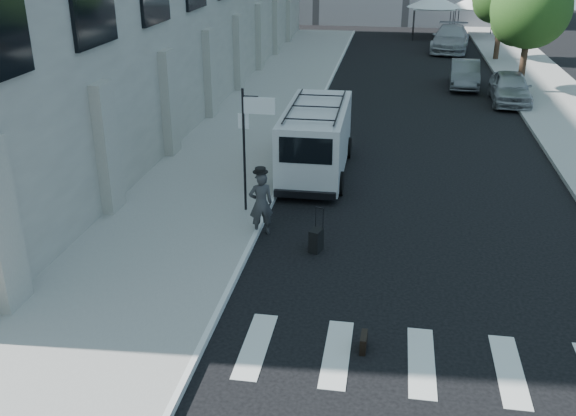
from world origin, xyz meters
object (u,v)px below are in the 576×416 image
(cargo_van, at_px, (317,138))
(briefcase, at_px, (364,342))
(parked_car_c, at_px, (450,38))
(suitcase, at_px, (316,240))
(parked_car_b, at_px, (465,74))
(parked_car_a, at_px, (510,88))
(businessman, at_px, (261,204))

(cargo_van, bearing_deg, briefcase, -78.16)
(cargo_van, bearing_deg, parked_car_c, 76.13)
(suitcase, distance_m, parked_car_b, 20.62)
(parked_car_b, bearing_deg, parked_car_c, 93.58)
(cargo_van, xyz_separation_m, parked_car_b, (6.05, 14.07, -0.49))
(cargo_van, bearing_deg, parked_car_a, 53.84)
(briefcase, bearing_deg, cargo_van, 104.24)
(businessman, relative_size, cargo_van, 0.29)
(parked_car_c, bearing_deg, parked_car_a, -75.59)
(parked_car_a, relative_size, parked_car_c, 0.74)
(briefcase, distance_m, parked_car_b, 24.27)
(businessman, distance_m, parked_car_a, 18.21)
(businessman, relative_size, parked_car_b, 0.43)
(briefcase, xyz_separation_m, cargo_van, (-2.15, 9.88, 1.00))
(businessman, bearing_deg, briefcase, 99.08)
(cargo_van, xyz_separation_m, parked_car_c, (6.05, 25.28, -0.33))
(suitcase, bearing_deg, businessman, 171.08)
(businessman, bearing_deg, parked_car_a, -141.46)
(briefcase, height_order, parked_car_c, parked_car_c)
(briefcase, relative_size, parked_car_c, 0.08)
(cargo_van, relative_size, parked_car_c, 1.03)
(businessman, height_order, parked_car_b, businessman)
(businessman, distance_m, cargo_van, 5.17)
(parked_car_c, bearing_deg, businessman, -95.53)
(parked_car_a, distance_m, parked_car_c, 14.48)
(briefcase, distance_m, parked_car_a, 21.56)
(briefcase, relative_size, cargo_van, 0.07)
(businessman, xyz_separation_m, cargo_van, (0.85, 5.09, 0.29))
(briefcase, distance_m, parked_car_c, 35.38)
(cargo_van, distance_m, parked_car_b, 15.32)
(briefcase, xyz_separation_m, parked_car_b, (3.91, 23.95, 0.51))
(businessman, distance_m, parked_car_c, 31.14)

